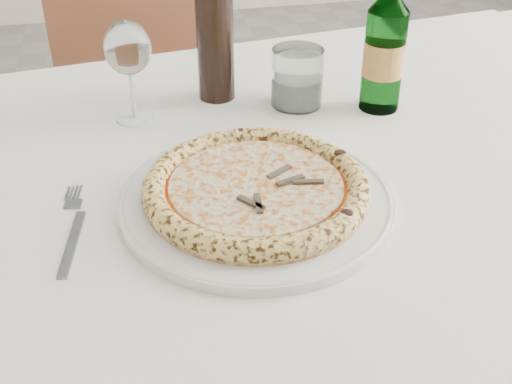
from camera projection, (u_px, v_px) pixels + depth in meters
dining_table at (241, 211)px, 0.96m from camera, size 1.70×1.14×0.76m
chair_far at (145, 86)px, 1.69m from camera, size 0.47×0.47×0.93m
plate at (256, 199)px, 0.83m from camera, size 0.35×0.35×0.02m
pizza at (256, 188)px, 0.82m from camera, size 0.29×0.29×0.03m
fork at (72, 229)px, 0.79m from camera, size 0.03×0.18×0.00m
wine_glass at (128, 51)px, 0.97m from camera, size 0.07×0.07×0.16m
tumbler at (297, 81)px, 1.06m from camera, size 0.09×0.09×0.10m
beer_bottle at (385, 49)px, 1.02m from camera, size 0.07×0.07×0.25m
wine_bottle at (215, 36)px, 1.05m from camera, size 0.06×0.06×0.25m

